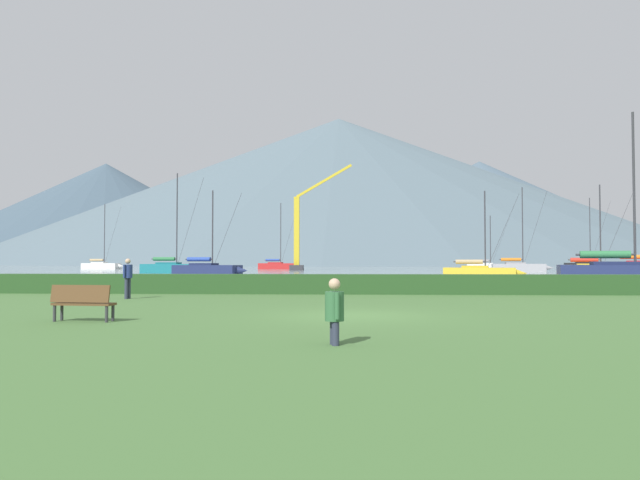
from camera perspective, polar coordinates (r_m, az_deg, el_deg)
The scene contains 21 objects.
ground_plane at distance 17.33m, azimuth 3.30°, elevation -7.18°, with size 1000.00×1000.00×0.00m, color #477038.
harbor_water at distance 154.27m, azimuth 3.14°, elevation -2.48°, with size 320.00×246.00×0.00m, color #8C9EA3.
hedge_line at distance 28.28m, azimuth 3.23°, elevation -4.20°, with size 80.00×1.20×0.91m, color #284C23.
sailboat_slip_2 at distance 64.19m, azimuth 24.70°, elevation -2.58°, with size 7.70×3.98×8.91m.
sailboat_slip_3 at distance 61.20m, azimuth -10.57°, elevation -2.75°, with size 7.97×4.01×8.55m.
sailboat_slip_4 at distance 110.02m, azimuth -20.00°, elevation -2.28°, with size 7.52×3.00×11.21m.
sailboat_slip_5 at distance 72.73m, azimuth -13.81°, elevation -2.55°, with size 8.17×3.14×11.81m.
sailboat_slip_7 at distance 83.88m, azimuth 18.38°, elevation -2.43°, with size 7.90×3.20×11.26m.
sailboat_slip_8 at distance 110.06m, azimuth 24.03°, elevation -2.20°, with size 8.11×3.75×11.99m.
sailboat_slip_9 at distance 102.51m, azimuth -3.99°, elevation -2.42°, with size 7.45×3.03×11.29m.
sailboat_slip_10 at distance 52.71m, azimuth 14.97°, elevation -2.95°, with size 6.94×3.32×7.45m.
sailboat_slip_11 at distance 43.98m, azimuth 27.03°, elevation -2.77°, with size 9.41×4.47×11.28m.
sailboat_slip_12 at distance 94.22m, azimuth 15.63°, elevation -2.44°, with size 7.05×2.82×8.28m.
park_bench_under_tree at distance 16.76m, azimuth -21.61°, elevation -5.41°, with size 1.63×0.62×0.95m.
person_seated_viewer at distance 11.35m, azimuth 1.38°, elevation -6.50°, with size 0.36×0.56×1.25m.
person_standing_walker at distance 25.86m, azimuth -17.78°, elevation -3.18°, with size 0.36×0.55×1.65m.
dock_crane at distance 90.49m, azimuth -1.93°, elevation 0.38°, with size 9.34×2.00×16.02m.
distant_hill_west_ridge at distance 446.63m, azimuth 14.91°, elevation 2.62°, with size 279.63×279.63×72.46m, color #4C6070.
distant_hill_central_peak at distance 328.39m, azimuth -5.15°, elevation 3.26°, with size 210.17×210.17×62.01m, color #4C6070.
distant_hill_east_ridge at distance 312.63m, azimuth 1.80°, elevation 4.72°, with size 347.85×347.85×75.08m, color slate.
distant_hill_far_shoulder at distance 375.57m, azimuth -19.69°, elevation 2.44°, with size 213.52×213.52×58.44m, color #425666.
Camera 1 is at (-0.05, -17.26, 1.60)m, focal length 33.72 mm.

